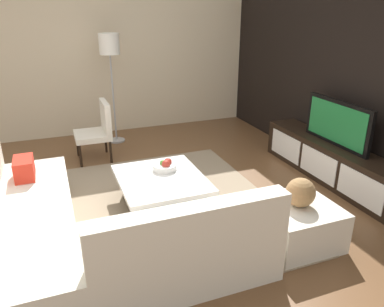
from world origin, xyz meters
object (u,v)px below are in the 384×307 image
(sectional_couch, at_px, (78,232))
(media_console, at_px, (331,162))
(decorative_ball, at_px, (301,192))
(fruit_bowl, at_px, (165,166))
(ottoman, at_px, (297,224))
(coffee_table, at_px, (161,191))
(floor_lamp, at_px, (110,51))
(accent_chair_near, at_px, (98,128))
(television, at_px, (337,123))

(sectional_couch, bearing_deg, media_console, 99.32)
(decorative_ball, bearing_deg, fruit_bowl, -144.42)
(ottoman, bearing_deg, media_console, 128.67)
(ottoman, distance_m, decorative_ball, 0.34)
(coffee_table, height_order, fruit_bowl, fruit_bowl)
(sectional_couch, xyz_separation_m, floor_lamp, (-3.09, 0.89, 1.22))
(accent_chair_near, xyz_separation_m, decorative_ball, (2.87, 1.46, 0.05))
(coffee_table, height_order, ottoman, ottoman)
(television, xyz_separation_m, coffee_table, (-0.10, -2.30, -0.58))
(sectional_couch, bearing_deg, floor_lamp, 163.90)
(ottoman, xyz_separation_m, fruit_bowl, (-1.29, -0.92, 0.23))
(media_console, bearing_deg, ottoman, -51.33)
(television, relative_size, decorative_ball, 3.98)
(coffee_table, distance_m, accent_chair_near, 1.83)
(accent_chair_near, height_order, ottoman, accent_chair_near)
(sectional_couch, distance_m, coffee_table, 1.15)
(television, xyz_separation_m, sectional_couch, (0.53, -3.26, -0.51))
(television, bearing_deg, media_console, -90.00)
(sectional_couch, bearing_deg, fruit_bowl, 127.29)
(accent_chair_near, bearing_deg, media_console, 53.21)
(floor_lamp, distance_m, fruit_bowl, 2.52)
(accent_chair_near, distance_m, ottoman, 3.23)
(fruit_bowl, bearing_deg, coffee_table, -30.56)
(ottoman, bearing_deg, coffee_table, -137.35)
(accent_chair_near, xyz_separation_m, ottoman, (2.87, 1.46, -0.29))
(media_console, xyz_separation_m, accent_chair_near, (-1.85, -2.73, 0.24))
(ottoman, bearing_deg, sectional_couch, -103.62)
(coffee_table, height_order, decorative_ball, decorative_ball)
(media_console, relative_size, television, 2.15)
(media_console, xyz_separation_m, television, (-0.00, 0.00, 0.54))
(media_console, height_order, floor_lamp, floor_lamp)
(fruit_bowl, xyz_separation_m, decorative_ball, (1.29, 0.92, 0.11))
(coffee_table, distance_m, fruit_bowl, 0.31)
(media_console, bearing_deg, sectional_couch, -80.68)
(coffee_table, xyz_separation_m, ottoman, (1.12, 1.03, -0.00))
(accent_chair_near, bearing_deg, coffee_table, 11.27)
(coffee_table, xyz_separation_m, fruit_bowl, (-0.18, 0.10, 0.23))
(fruit_bowl, bearing_deg, floor_lamp, -175.66)
(accent_chair_near, distance_m, floor_lamp, 1.28)
(fruit_bowl, height_order, decorative_ball, decorative_ball)
(accent_chair_near, bearing_deg, television, 53.22)
(fruit_bowl, bearing_deg, decorative_ball, 35.58)
(floor_lamp, bearing_deg, coffee_table, 1.61)
(television, distance_m, accent_chair_near, 3.31)
(coffee_table, relative_size, decorative_ball, 3.89)
(coffee_table, bearing_deg, decorative_ball, 42.65)
(sectional_couch, relative_size, coffee_table, 2.31)
(floor_lamp, relative_size, fruit_bowl, 6.32)
(accent_chair_near, bearing_deg, sectional_couch, -15.07)
(sectional_couch, distance_m, decorative_ball, 2.06)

